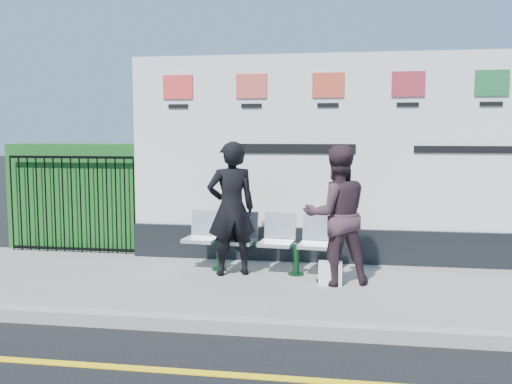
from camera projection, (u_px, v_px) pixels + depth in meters
pavement at (371, 292)px, 6.98m from camera, size 14.00×3.00×0.12m
kerb at (377, 334)px, 5.50m from camera, size 14.00×0.18×0.14m
billboard at (405, 174)px, 8.08m from camera, size 8.00×0.30×3.00m
hedge at (85, 195)px, 9.37m from camera, size 2.35×0.70×1.70m
railing at (72, 204)px, 8.94m from camera, size 2.05×0.06×1.54m
bench at (257, 256)px, 7.69m from camera, size 2.08×0.73×0.44m
woman_left at (231, 209)px, 7.50m from camera, size 0.76×0.65×1.77m
woman_right at (337, 215)px, 7.07m from camera, size 1.00×0.88×1.73m
handbag_brown at (238, 231)px, 7.72m from camera, size 0.30×0.17×0.22m
carrier_bag_white at (330, 273)px, 7.06m from camera, size 0.29×0.17×0.29m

